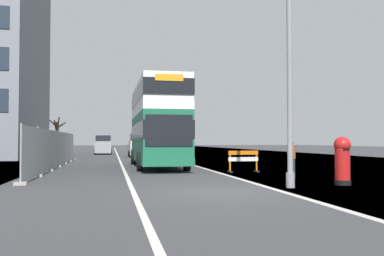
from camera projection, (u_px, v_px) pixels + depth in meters
name	position (u px, v px, depth m)	size (l,w,h in m)	color
ground	(237.00, 193.00, 13.00)	(140.00, 280.00, 0.10)	#38383A
double_decker_bus	(157.00, 124.00, 25.07)	(2.77, 10.84, 4.89)	#196042
lamppost_foreground	(290.00, 64.00, 14.06)	(0.29, 0.70, 8.75)	gray
red_pillar_postbox	(342.00, 158.00, 14.84)	(0.59, 0.59, 1.71)	black
roadworks_barrier	(243.00, 159.00, 20.76)	(1.58, 0.55, 1.07)	orange
construction_site_fence	(57.00, 150.00, 24.74)	(0.44, 20.60, 2.19)	#A8AAAD
car_oncoming_near	(139.00, 146.00, 40.83)	(1.98, 4.26, 2.27)	silver
car_receding_mid	(103.00, 145.00, 49.09)	(2.05, 4.37, 2.19)	gray
bare_tree_far_verge_near	(20.00, 133.00, 42.89)	(2.23, 2.46, 4.91)	#4C3D2D
bare_tree_far_verge_mid	(57.00, 134.00, 56.11)	(2.65, 3.40, 4.87)	#4C3D2D
bare_tree_far_verge_far	(35.00, 135.00, 57.71)	(2.92, 2.33, 4.83)	#4C3D2D
pedestrian_at_kerb	(291.00, 159.00, 17.45)	(0.34, 0.34, 1.60)	#2D3342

